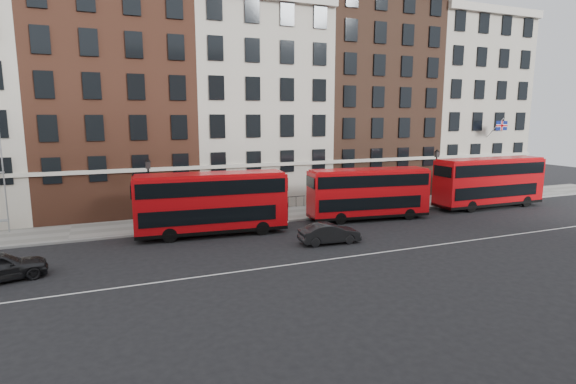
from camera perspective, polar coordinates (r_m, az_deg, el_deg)
name	(u,v)px	position (r m, az deg, el deg)	size (l,w,h in m)	color
ground	(339,247)	(29.78, 6.53, -6.99)	(120.00, 120.00, 0.00)	black
pavement	(281,214)	(38.98, -0.93, -2.86)	(80.00, 5.00, 0.15)	gray
kerb	(292,220)	(36.72, 0.50, -3.62)	(80.00, 0.30, 0.16)	gray
road_centre_line	(355,256)	(28.12, 8.51, -8.03)	(70.00, 0.12, 0.01)	white
building_terrace	(250,98)	(44.97, -4.85, 11.80)	(64.00, 11.95, 22.00)	#B6AE9D
bus_b	(211,202)	(32.53, -9.76, -1.27)	(10.89, 3.42, 4.51)	#B8090E
bus_c	(368,193)	(37.58, 10.13, -0.07)	(10.28, 3.67, 4.23)	#B8090E
bus_d	(489,181)	(45.93, 24.16, 1.27)	(11.12, 2.77, 4.66)	#B8090E
car_front	(329,233)	(30.49, 5.28, -5.24)	(1.45, 4.15, 1.37)	black
lamp_post_left	(149,191)	(34.40, -17.21, 0.14)	(0.44, 0.44, 5.33)	black
lamp_post_right	(436,175)	(44.27, 18.26, 2.10)	(0.44, 0.44, 5.33)	black
traffic_light	(516,176)	(51.80, 26.96, 1.85)	(0.25, 0.45, 3.27)	black
iron_railings	(272,203)	(40.88, -2.06, -1.45)	(6.60, 0.06, 1.00)	black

